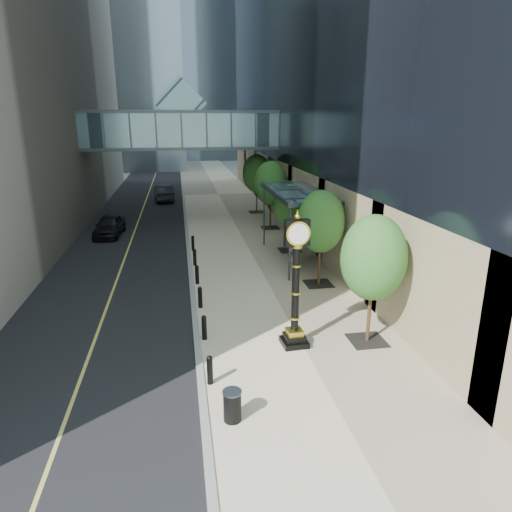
{
  "coord_description": "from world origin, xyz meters",
  "views": [
    {
      "loc": [
        -3.4,
        -12.24,
        8.45
      ],
      "look_at": [
        -0.17,
        6.92,
        2.56
      ],
      "focal_mm": 32.0,
      "sensor_mm": 36.0,
      "label": 1
    }
  ],
  "objects_px": {
    "car_near": "(109,226)",
    "street_clock": "(295,291)",
    "car_far": "(164,193)",
    "trash_bin": "(232,407)",
    "pedestrian": "(295,255)"
  },
  "relations": [
    {
      "from": "car_near",
      "to": "car_far",
      "type": "bearing_deg",
      "value": 80.94
    },
    {
      "from": "street_clock",
      "to": "trash_bin",
      "type": "bearing_deg",
      "value": -128.34
    },
    {
      "from": "trash_bin",
      "to": "street_clock",
      "type": "bearing_deg",
      "value": 55.36
    },
    {
      "from": "pedestrian",
      "to": "car_far",
      "type": "height_order",
      "value": "pedestrian"
    },
    {
      "from": "street_clock",
      "to": "car_far",
      "type": "distance_m",
      "value": 34.17
    },
    {
      "from": "trash_bin",
      "to": "car_far",
      "type": "bearing_deg",
      "value": 94.33
    },
    {
      "from": "street_clock",
      "to": "trash_bin",
      "type": "xyz_separation_m",
      "value": [
        -2.88,
        -4.17,
        -1.78
      ]
    },
    {
      "from": "trash_bin",
      "to": "pedestrian",
      "type": "distance_m",
      "value": 14.08
    },
    {
      "from": "pedestrian",
      "to": "car_near",
      "type": "bearing_deg",
      "value": -41.99
    },
    {
      "from": "trash_bin",
      "to": "car_far",
      "type": "relative_size",
      "value": 0.18
    },
    {
      "from": "car_near",
      "to": "street_clock",
      "type": "bearing_deg",
      "value": -58.96
    },
    {
      "from": "pedestrian",
      "to": "car_far",
      "type": "bearing_deg",
      "value": -73.02
    },
    {
      "from": "trash_bin",
      "to": "car_near",
      "type": "xyz_separation_m",
      "value": [
        -6.48,
        23.21,
        0.27
      ]
    },
    {
      "from": "pedestrian",
      "to": "car_near",
      "type": "height_order",
      "value": "pedestrian"
    },
    {
      "from": "street_clock",
      "to": "trash_bin",
      "type": "height_order",
      "value": "street_clock"
    }
  ]
}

